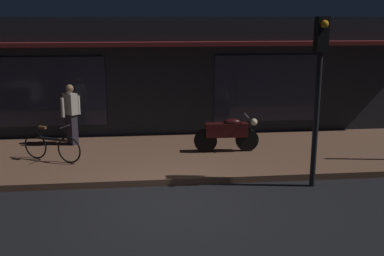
# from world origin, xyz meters

# --- Properties ---
(ground_plane) EXTENTS (60.00, 60.00, 0.00)m
(ground_plane) POSITION_xyz_m (0.00, 0.00, 0.00)
(ground_plane) COLOR black
(sidewalk_slab) EXTENTS (18.00, 4.00, 0.15)m
(sidewalk_slab) POSITION_xyz_m (0.00, 3.00, 0.07)
(sidewalk_slab) COLOR brown
(sidewalk_slab) RESTS_ON ground_plane
(storefront_building) EXTENTS (18.00, 3.30, 3.60)m
(storefront_building) POSITION_xyz_m (0.00, 6.39, 1.80)
(storefront_building) COLOR black
(storefront_building) RESTS_ON ground_plane
(motorcycle) EXTENTS (1.70, 0.55, 0.97)m
(motorcycle) POSITION_xyz_m (1.65, 3.00, 0.65)
(motorcycle) COLOR black
(motorcycle) RESTS_ON sidewalk_slab
(bicycle_parked) EXTENTS (1.49, 0.81, 0.91)m
(bicycle_parked) POSITION_xyz_m (-2.77, 2.65, 0.51)
(bicycle_parked) COLOR black
(bicycle_parked) RESTS_ON sidewalk_slab
(person_photographer) EXTENTS (0.50, 0.49, 1.67)m
(person_photographer) POSITION_xyz_m (-2.50, 4.16, 1.03)
(person_photographer) COLOR #28232D
(person_photographer) RESTS_ON sidewalk_slab
(traffic_light_pole) EXTENTS (0.24, 0.33, 3.60)m
(traffic_light_pole) POSITION_xyz_m (3.09, 0.67, 2.48)
(traffic_light_pole) COLOR black
(traffic_light_pole) RESTS_ON ground_plane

